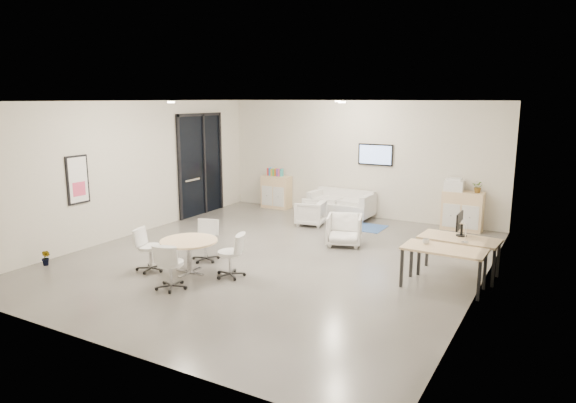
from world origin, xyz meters
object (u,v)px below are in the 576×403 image
(desk_rear, at_px, (459,242))
(round_table, at_px, (189,244))
(armchair_right, at_px, (344,228))
(sideboard_right, at_px, (462,211))
(loveseat, at_px, (342,205))
(armchair_left, at_px, (311,212))
(desk_front, at_px, (444,252))
(sideboard_left, at_px, (276,192))

(desk_rear, relative_size, round_table, 1.36)
(armchair_right, relative_size, round_table, 0.72)
(sideboard_right, height_order, round_table, sideboard_right)
(loveseat, height_order, armchair_left, loveseat)
(armchair_right, distance_m, desk_front, 3.04)
(loveseat, relative_size, armchair_left, 2.46)
(desk_rear, bearing_deg, desk_front, -93.06)
(armchair_left, height_order, desk_rear, desk_rear)
(sideboard_left, relative_size, round_table, 0.91)
(loveseat, xyz_separation_m, round_table, (-0.63, -5.73, 0.22))
(sideboard_left, xyz_separation_m, loveseat, (2.23, -0.18, -0.14))
(armchair_right, relative_size, desk_rear, 0.53)
(sideboard_right, bearing_deg, round_table, -122.99)
(loveseat, xyz_separation_m, desk_rear, (3.81, -3.39, 0.31))
(armchair_left, distance_m, armchair_right, 1.99)
(sideboard_left, height_order, armchair_right, sideboard_left)
(desk_front, height_order, round_table, desk_front)
(armchair_right, bearing_deg, round_table, -137.73)
(desk_front, bearing_deg, desk_rear, 83.92)
(loveseat, bearing_deg, desk_front, -46.01)
(sideboard_left, distance_m, sideboard_right, 5.42)
(round_table, bearing_deg, armchair_right, 60.74)
(armchair_left, relative_size, round_table, 0.66)
(armchair_right, bearing_deg, desk_rear, -36.24)
(desk_front, bearing_deg, round_table, -158.86)
(sideboard_right, relative_size, round_table, 0.91)
(sideboard_left, distance_m, loveseat, 2.24)
(sideboard_right, distance_m, armchair_left, 3.82)
(sideboard_left, xyz_separation_m, armchair_left, (1.88, -1.42, -0.13))
(sideboard_left, bearing_deg, desk_rear, -30.60)
(sideboard_left, distance_m, armchair_right, 4.34)
(sideboard_left, height_order, desk_rear, sideboard_left)
(armchair_right, xyz_separation_m, desk_rear, (2.66, -0.85, 0.27))
(round_table, bearing_deg, sideboard_left, 105.09)
(loveseat, xyz_separation_m, armchair_left, (-0.35, -1.24, 0.01))
(desk_front, relative_size, round_table, 1.31)
(sideboard_right, relative_size, armchair_right, 1.27)
(armchair_right, relative_size, desk_front, 0.55)
(sideboard_right, xyz_separation_m, armchair_right, (-2.04, -2.71, -0.10))
(sideboard_left, distance_m, desk_front, 7.36)
(sideboard_left, height_order, desk_front, sideboard_left)
(loveseat, bearing_deg, sideboard_left, 177.57)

